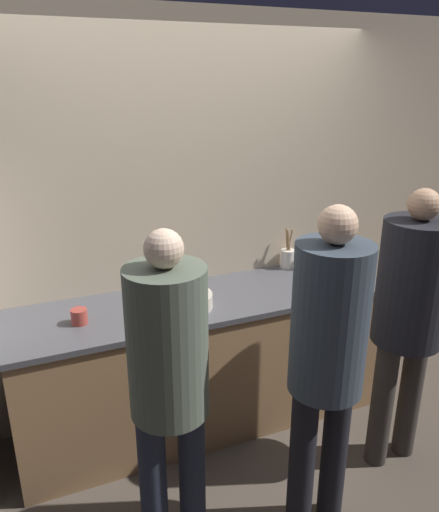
# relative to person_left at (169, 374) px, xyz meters

# --- Properties ---
(ground_plane) EXTENTS (14.00, 14.00, 0.00)m
(ground_plane) POSITION_rel_person_left_xyz_m (0.50, 0.46, -0.98)
(ground_plane) COLOR #4C4238
(wall_back) EXTENTS (5.20, 0.06, 2.60)m
(wall_back) POSITION_rel_person_left_xyz_m (0.50, 1.18, 0.32)
(wall_back) COLOR #C6B293
(wall_back) RESTS_ON ground_plane
(counter) EXTENTS (2.41, 0.70, 0.90)m
(counter) POSITION_rel_person_left_xyz_m (0.50, 0.84, -0.53)
(counter) COLOR #9E754C
(counter) RESTS_ON ground_plane
(person_left) EXTENTS (0.35, 0.35, 1.64)m
(person_left) POSITION_rel_person_left_xyz_m (0.00, 0.00, 0.00)
(person_left) COLOR #232838
(person_left) RESTS_ON ground_plane
(person_center) EXTENTS (0.35, 0.35, 1.71)m
(person_center) POSITION_rel_person_left_xyz_m (0.71, -0.16, 0.04)
(person_center) COLOR black
(person_center) RESTS_ON ground_plane
(person_right) EXTENTS (0.38, 0.38, 1.67)m
(person_right) POSITION_rel_person_left_xyz_m (1.40, 0.06, 0.04)
(person_right) COLOR #38332D
(person_right) RESTS_ON ground_plane
(fruit_bowl) EXTENTS (0.32, 0.32, 0.13)m
(fruit_bowl) POSITION_rel_person_left_xyz_m (0.34, 0.75, -0.03)
(fruit_bowl) COLOR beige
(fruit_bowl) RESTS_ON counter
(utensil_crock) EXTENTS (0.10, 0.10, 0.29)m
(utensil_crock) POSITION_rel_person_left_xyz_m (1.24, 1.09, -0.00)
(utensil_crock) COLOR silver
(utensil_crock) RESTS_ON counter
(bottle_amber) EXTENTS (0.05, 0.05, 0.26)m
(bottle_amber) POSITION_rel_person_left_xyz_m (1.43, 0.96, 0.02)
(bottle_amber) COLOR brown
(bottle_amber) RESTS_ON counter
(cup_red) EXTENTS (0.09, 0.09, 0.09)m
(cup_red) POSITION_rel_person_left_xyz_m (-0.27, 0.79, -0.03)
(cup_red) COLOR #A33D33
(cup_red) RESTS_ON counter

